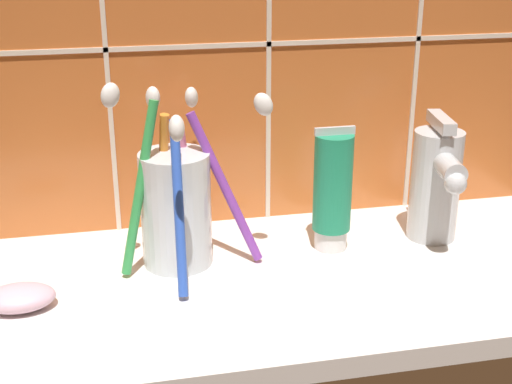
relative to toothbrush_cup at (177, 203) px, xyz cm
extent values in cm
cube|color=white|center=(9.49, -4.63, -7.29)|extent=(66.79, 28.99, 2.00)
cube|color=beige|center=(9.49, 9.27, 13.31)|extent=(76.79, 0.24, 0.50)
cylinder|color=silver|center=(-0.06, 0.06, -0.63)|extent=(6.81, 6.81, 11.32)
cylinder|color=purple|center=(4.67, -0.60, 1.43)|extent=(7.13, 3.22, 15.00)
ellipsoid|color=white|center=(8.11, -1.79, 9.76)|extent=(2.72, 2.02, 2.69)
cylinder|color=pink|center=(1.52, 3.61, 0.92)|extent=(2.90, 5.88, 13.95)
ellipsoid|color=white|center=(2.54, 6.36, 8.77)|extent=(2.03, 2.66, 2.65)
cylinder|color=orange|center=(-1.07, 1.80, 1.37)|extent=(1.94, 3.30, 14.66)
ellipsoid|color=white|center=(-1.52, 3.04, 9.72)|extent=(1.91, 2.34, 2.44)
cylinder|color=green|center=(-3.44, -1.21, 2.21)|extent=(4.78, 2.95, 16.42)
ellipsoid|color=white|center=(-5.48, -2.20, 11.38)|extent=(2.52, 2.12, 2.54)
cylinder|color=blue|center=(-0.24, -4.65, 1.44)|extent=(1.33, 6.90, 15.00)
ellipsoid|color=white|center=(-0.46, -8.07, 9.79)|extent=(1.45, 2.48, 2.68)
cylinder|color=white|center=(15.68, 0.06, -5.20)|extent=(3.31, 3.31, 2.19)
cylinder|color=#1E8C60|center=(15.68, 0.06, 0.88)|extent=(3.89, 3.89, 9.96)
cube|color=silver|center=(15.68, 0.06, 6.26)|extent=(4.09, 0.36, 0.80)
cylinder|color=silver|center=(27.00, 0.45, -0.45)|extent=(5.11, 5.11, 11.68)
cylinder|color=silver|center=(26.50, -2.58, 2.82)|extent=(3.26, 6.43, 2.30)
sphere|color=silver|center=(26.01, -5.61, 2.05)|extent=(2.14, 2.14, 2.14)
cube|color=silver|center=(27.00, 0.45, 6.38)|extent=(2.35, 6.15, 1.20)
ellipsoid|color=#DBB2C6|center=(-14.55, -6.05, -5.23)|extent=(6.20, 4.28, 2.13)
camera|label=1|loc=(-5.77, -63.52, 25.75)|focal=50.00mm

